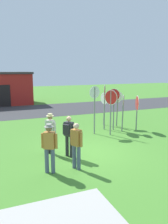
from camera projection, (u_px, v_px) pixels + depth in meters
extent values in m
plane|color=#47842D|center=(88.00, 152.00, 9.73)|extent=(80.00, 80.00, 0.00)
cube|color=#38383A|center=(38.00, 110.00, 19.62)|extent=(60.00, 6.40, 0.01)
cube|color=#B2231E|center=(3.00, 89.00, 23.05)|extent=(5.53, 3.80, 3.10)
cube|color=#383333|center=(2.00, 73.00, 22.74)|extent=(5.73, 4.00, 0.20)
cube|color=black|center=(4.00, 96.00, 21.40)|extent=(1.10, 0.08, 2.10)
cylinder|color=slate|center=(104.00, 109.00, 14.29)|extent=(0.12, 0.09, 2.06)
cylinder|color=white|center=(104.00, 98.00, 14.15)|extent=(0.17, 0.75, 0.76)
cylinder|color=red|center=(104.00, 98.00, 14.16)|extent=(0.16, 0.70, 0.70)
cylinder|color=slate|center=(111.00, 113.00, 12.05)|extent=(0.09, 0.09, 2.40)
cylinder|color=white|center=(111.00, 97.00, 11.89)|extent=(0.35, 0.73, 0.80)
cylinder|color=red|center=(111.00, 97.00, 11.88)|extent=(0.33, 0.68, 0.74)
cylinder|color=slate|center=(104.00, 108.00, 13.17)|extent=(0.10, 0.10, 2.59)
cylinder|color=white|center=(105.00, 92.00, 13.00)|extent=(0.48, 0.78, 0.90)
cylinder|color=red|center=(105.00, 92.00, 13.00)|extent=(0.44, 0.72, 0.84)
cylinder|color=slate|center=(94.00, 111.00, 12.25)|extent=(0.08, 0.08, 2.60)
cylinder|color=white|center=(95.00, 92.00, 12.06)|extent=(0.66, 0.11, 0.66)
cylinder|color=red|center=(95.00, 92.00, 12.06)|extent=(0.61, 0.10, 0.61)
cylinder|color=slate|center=(137.00, 114.00, 13.04)|extent=(0.09, 0.09, 1.98)
cylinder|color=white|center=(137.00, 103.00, 12.93)|extent=(0.38, 0.82, 0.89)
cylinder|color=red|center=(137.00, 103.00, 12.93)|extent=(0.36, 0.76, 0.83)
cylinder|color=slate|center=(123.00, 114.00, 12.83)|extent=(0.13, 0.12, 2.07)
cylinder|color=white|center=(123.00, 100.00, 12.69)|extent=(0.34, 0.54, 0.61)
cylinder|color=red|center=(123.00, 100.00, 12.68)|extent=(0.31, 0.50, 0.57)
cylinder|color=slate|center=(117.00, 110.00, 13.86)|extent=(0.08, 0.17, 2.16)
cylinder|color=white|center=(118.00, 97.00, 13.72)|extent=(0.69, 0.10, 0.69)
cylinder|color=red|center=(118.00, 97.00, 13.73)|extent=(0.64, 0.10, 0.64)
cylinder|color=slate|center=(114.00, 110.00, 13.12)|extent=(0.10, 0.10, 2.38)
cylinder|color=white|center=(114.00, 95.00, 12.95)|extent=(0.51, 0.53, 0.73)
cylinder|color=red|center=(114.00, 95.00, 12.94)|extent=(0.48, 0.49, 0.67)
cylinder|color=#2D2D33|center=(49.00, 143.00, 9.51)|extent=(0.14, 0.14, 0.88)
cylinder|color=#2D2D33|center=(53.00, 144.00, 9.40)|extent=(0.14, 0.14, 0.88)
cube|color=beige|center=(50.00, 127.00, 9.32)|extent=(0.39, 0.42, 0.58)
cylinder|color=beige|center=(46.00, 127.00, 9.45)|extent=(0.09, 0.09, 0.52)
cylinder|color=beige|center=(55.00, 128.00, 9.20)|extent=(0.09, 0.09, 0.52)
sphere|color=#9E7051|center=(50.00, 117.00, 9.24)|extent=(0.21, 0.21, 0.21)
cylinder|color=beige|center=(50.00, 116.00, 9.23)|extent=(0.31, 0.31, 0.02)
cylinder|color=beige|center=(50.00, 115.00, 9.22)|extent=(0.19, 0.19, 0.09)
cylinder|color=#4C5670|center=(47.00, 160.00, 7.70)|extent=(0.14, 0.14, 0.88)
cylinder|color=#4C5670|center=(53.00, 161.00, 7.67)|extent=(0.14, 0.14, 0.88)
cube|color=#B27533|center=(49.00, 140.00, 7.55)|extent=(0.42, 0.37, 0.58)
cylinder|color=#B27533|center=(42.00, 141.00, 7.59)|extent=(0.09, 0.09, 0.52)
cylinder|color=#B27533|center=(56.00, 141.00, 7.52)|extent=(0.09, 0.09, 0.52)
sphere|color=brown|center=(49.00, 128.00, 7.48)|extent=(0.21, 0.21, 0.21)
cylinder|color=gray|center=(49.00, 127.00, 7.46)|extent=(0.32, 0.31, 0.02)
cylinder|color=gray|center=(49.00, 125.00, 7.46)|extent=(0.19, 0.19, 0.09)
cylinder|color=#4C5670|center=(74.00, 156.00, 8.07)|extent=(0.14, 0.14, 0.88)
cylinder|color=#4C5670|center=(79.00, 158.00, 7.92)|extent=(0.14, 0.14, 0.88)
cube|color=#B27533|center=(76.00, 138.00, 7.86)|extent=(0.35, 0.42, 0.58)
cylinder|color=#B27533|center=(72.00, 137.00, 8.02)|extent=(0.09, 0.09, 0.52)
cylinder|color=#B27533|center=(81.00, 140.00, 7.70)|extent=(0.09, 0.09, 0.52)
sphere|color=beige|center=(76.00, 126.00, 7.78)|extent=(0.21, 0.21, 0.21)
cylinder|color=#2D2D33|center=(67.00, 146.00, 9.20)|extent=(0.14, 0.14, 0.88)
cylinder|color=#2D2D33|center=(71.00, 147.00, 9.08)|extent=(0.14, 0.14, 0.88)
cube|color=#333338|center=(69.00, 129.00, 9.00)|extent=(0.38, 0.42, 0.58)
cylinder|color=#333338|center=(64.00, 129.00, 9.14)|extent=(0.09, 0.09, 0.52)
cylinder|color=#333338|center=(74.00, 130.00, 8.87)|extent=(0.09, 0.09, 0.52)
sphere|color=tan|center=(69.00, 119.00, 8.93)|extent=(0.21, 0.21, 0.21)
cube|color=#232328|center=(66.00, 129.00, 8.86)|extent=(0.26, 0.29, 0.40)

